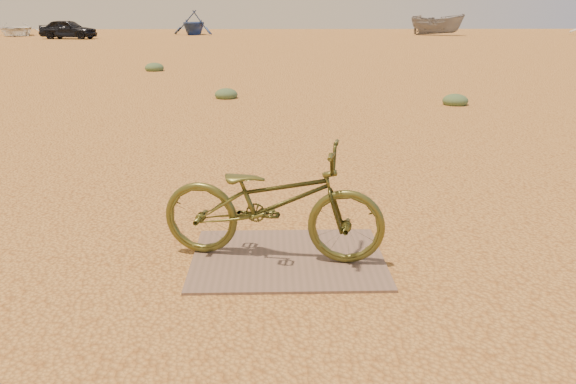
{
  "coord_description": "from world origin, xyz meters",
  "views": [
    {
      "loc": [
        0.34,
        -4.85,
        1.98
      ],
      "look_at": [
        0.46,
        -0.58,
        0.59
      ],
      "focal_mm": 35.0,
      "sensor_mm": 36.0,
      "label": 1
    }
  ],
  "objects_px": {
    "car": "(68,29)",
    "boat_far_left": "(194,22)",
    "boat_near_left": "(16,29)",
    "bicycle": "(272,202)",
    "boat_mid_right": "(437,25)",
    "plywood_board": "(288,258)"
  },
  "relations": [
    {
      "from": "bicycle",
      "to": "boat_mid_right",
      "type": "distance_m",
      "value": 45.84
    },
    {
      "from": "bicycle",
      "to": "boat_far_left",
      "type": "height_order",
      "value": "boat_far_left"
    },
    {
      "from": "car",
      "to": "boat_near_left",
      "type": "bearing_deg",
      "value": 58.84
    },
    {
      "from": "bicycle",
      "to": "boat_near_left",
      "type": "xyz_separation_m",
      "value": [
        -20.82,
        43.55,
        0.02
      ]
    },
    {
      "from": "plywood_board",
      "to": "boat_mid_right",
      "type": "xyz_separation_m",
      "value": [
        13.5,
        43.78,
        0.84
      ]
    },
    {
      "from": "car",
      "to": "bicycle",
      "type": "bearing_deg",
      "value": -149.16
    },
    {
      "from": "car",
      "to": "boat_far_left",
      "type": "relative_size",
      "value": 1.04
    },
    {
      "from": "plywood_board",
      "to": "boat_far_left",
      "type": "relative_size",
      "value": 0.41
    },
    {
      "from": "bicycle",
      "to": "boat_near_left",
      "type": "bearing_deg",
      "value": 36.55
    },
    {
      "from": "boat_far_left",
      "to": "car",
      "type": "bearing_deg",
      "value": -128.22
    },
    {
      "from": "car",
      "to": "boat_far_left",
      "type": "xyz_separation_m",
      "value": [
        8.13,
        6.98,
        0.33
      ]
    },
    {
      "from": "plywood_board",
      "to": "car",
      "type": "distance_m",
      "value": 41.14
    },
    {
      "from": "boat_near_left",
      "to": "boat_mid_right",
      "type": "bearing_deg",
      "value": -14.44
    },
    {
      "from": "boat_far_left",
      "to": "boat_mid_right",
      "type": "relative_size",
      "value": 0.87
    },
    {
      "from": "boat_far_left",
      "to": "boat_mid_right",
      "type": "height_order",
      "value": "boat_far_left"
    },
    {
      "from": "plywood_board",
      "to": "boat_near_left",
      "type": "relative_size",
      "value": 0.32
    },
    {
      "from": "car",
      "to": "boat_far_left",
      "type": "height_order",
      "value": "boat_far_left"
    },
    {
      "from": "car",
      "to": "boat_mid_right",
      "type": "distance_m",
      "value": 28.93
    },
    {
      "from": "bicycle",
      "to": "boat_near_left",
      "type": "distance_m",
      "value": 48.27
    },
    {
      "from": "boat_near_left",
      "to": "boat_far_left",
      "type": "distance_m",
      "value": 14.28
    },
    {
      "from": "boat_near_left",
      "to": "bicycle",
      "type": "bearing_deg",
      "value": -79.24
    },
    {
      "from": "plywood_board",
      "to": "boat_mid_right",
      "type": "relative_size",
      "value": 0.36
    }
  ]
}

